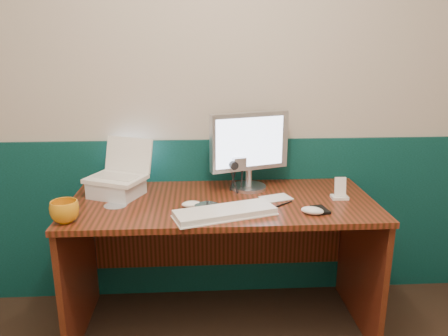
{
  "coord_description": "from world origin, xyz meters",
  "views": [
    {
      "loc": [
        -0.03,
        -0.78,
        1.54
      ],
      "look_at": [
        0.09,
        1.23,
        0.97
      ],
      "focal_mm": 35.0,
      "sensor_mm": 36.0,
      "label": 1
    }
  ],
  "objects": [
    {
      "name": "monitor",
      "position": [
        0.25,
        1.57,
        0.98
      ],
      "size": [
        0.47,
        0.26,
        0.45
      ],
      "primitive_type": null,
      "rotation": [
        0.0,
        0.0,
        0.31
      ],
      "color": "silver",
      "rests_on": "desk"
    },
    {
      "name": "wainscot",
      "position": [
        0.0,
        1.74,
        0.5
      ],
      "size": [
        3.48,
        0.02,
        1.0
      ],
      "primitive_type": "cube",
      "color": "#062E28",
      "rests_on": "ground"
    },
    {
      "name": "back_wall",
      "position": [
        0.0,
        1.75,
        1.25
      ],
      "size": [
        3.5,
        0.04,
        2.5
      ],
      "primitive_type": "cube",
      "color": "#BFB2A1",
      "rests_on": "ground"
    },
    {
      "name": "dock",
      "position": [
        0.71,
        1.37,
        0.76
      ],
      "size": [
        0.09,
        0.07,
        0.02
      ],
      "primitive_type": "cube",
      "rotation": [
        0.0,
        0.0,
        -0.02
      ],
      "color": "white",
      "rests_on": "desk"
    },
    {
      "name": "pen",
      "position": [
        0.4,
        1.29,
        0.75
      ],
      "size": [
        0.11,
        0.09,
        0.01
      ],
      "primitive_type": "cylinder",
      "rotation": [
        0.0,
        1.57,
        0.66
      ],
      "color": "black",
      "rests_on": "desk"
    },
    {
      "name": "cd_loose_a",
      "position": [
        -0.46,
        1.34,
        0.75
      ],
      "size": [
        0.12,
        0.12,
        0.0
      ],
      "primitive_type": "cylinder",
      "color": "silver",
      "rests_on": "desk"
    },
    {
      "name": "cd_spindle",
      "position": [
        0.01,
        1.24,
        0.76
      ],
      "size": [
        0.12,
        0.12,
        0.03
      ],
      "primitive_type": "cylinder",
      "color": "#B1B8C1",
      "rests_on": "desk"
    },
    {
      "name": "laptop_riser",
      "position": [
        -0.48,
        1.49,
        0.79
      ],
      "size": [
        0.31,
        0.29,
        0.09
      ],
      "primitive_type": "cube",
      "rotation": [
        0.0,
        0.0,
        -0.43
      ],
      "color": "silver",
      "rests_on": "desk"
    },
    {
      "name": "camcorder",
      "position": [
        0.18,
        1.53,
        0.84
      ],
      "size": [
        0.11,
        0.14,
        0.18
      ],
      "primitive_type": null,
      "rotation": [
        0.0,
        0.0,
        0.32
      ],
      "color": "silver",
      "rests_on": "desk"
    },
    {
      "name": "music_player",
      "position": [
        0.71,
        1.37,
        0.82
      ],
      "size": [
        0.06,
        0.03,
        0.1
      ],
      "primitive_type": "cube",
      "rotation": [
        -0.17,
        0.0,
        -0.02
      ],
      "color": "white",
      "rests_on": "dock"
    },
    {
      "name": "mouse_right",
      "position": [
        0.51,
        1.16,
        0.77
      ],
      "size": [
        0.13,
        0.1,
        0.04
      ],
      "primitive_type": "ellipsoid",
      "rotation": [
        0.0,
        0.0,
        -0.41
      ],
      "color": "white",
      "rests_on": "desk"
    },
    {
      "name": "keyboard",
      "position": [
        0.09,
        1.17,
        0.76
      ],
      "size": [
        0.51,
        0.3,
        0.03
      ],
      "primitive_type": "cube",
      "rotation": [
        0.0,
        0.0,
        0.31
      ],
      "color": "white",
      "rests_on": "desk"
    },
    {
      "name": "pda",
      "position": [
        0.56,
        1.2,
        0.76
      ],
      "size": [
        0.08,
        0.12,
        0.01
      ],
      "primitive_type": "cube",
      "rotation": [
        0.0,
        0.0,
        0.17
      ],
      "color": "black",
      "rests_on": "desk"
    },
    {
      "name": "desk",
      "position": [
        0.09,
        1.38,
        0.38
      ],
      "size": [
        1.6,
        0.7,
        0.75
      ],
      "primitive_type": "cube",
      "color": "#321B09",
      "rests_on": "ground"
    },
    {
      "name": "mouse_left",
      "position": [
        -0.07,
        1.29,
        0.77
      ],
      "size": [
        0.11,
        0.07,
        0.03
      ],
      "primitive_type": "ellipsoid",
      "rotation": [
        0.0,
        0.0,
        0.12
      ],
      "color": "white",
      "rests_on": "desk"
    },
    {
      "name": "laptop",
      "position": [
        -0.48,
        1.49,
        0.96
      ],
      "size": [
        0.35,
        0.32,
        0.24
      ],
      "primitive_type": null,
      "rotation": [
        0.0,
        0.0,
        -0.43
      ],
      "color": "white",
      "rests_on": "laptop_riser"
    },
    {
      "name": "papers",
      "position": [
        0.38,
        1.39,
        0.75
      ],
      "size": [
        0.19,
        0.15,
        0.0
      ],
      "primitive_type": "cube",
      "rotation": [
        0.0,
        0.0,
        0.34
      ],
      "color": "silver",
      "rests_on": "desk"
    },
    {
      "name": "mug",
      "position": [
        -0.65,
        1.13,
        0.8
      ],
      "size": [
        0.17,
        0.17,
        0.1
      ],
      "primitive_type": "imported",
      "rotation": [
        0.0,
        0.0,
        -0.34
      ],
      "color": "orange",
      "rests_on": "desk"
    }
  ]
}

